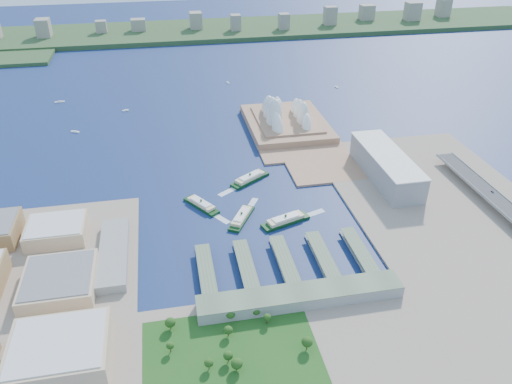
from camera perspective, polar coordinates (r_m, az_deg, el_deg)
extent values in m
plane|color=#101C4C|center=(595.94, 0.23, -4.01)|extent=(3000.00, 3000.00, 0.00)
cube|color=gray|center=(528.35, -25.65, -12.90)|extent=(220.00, 390.00, 3.00)
cube|color=gray|center=(443.92, 5.83, -19.25)|extent=(720.00, 180.00, 3.00)
cube|color=gray|center=(642.12, 22.72, -3.75)|extent=(240.00, 500.00, 3.00)
cube|color=#9D7256|center=(838.41, 4.00, 6.95)|extent=(135.00, 220.00, 3.00)
cube|color=#2D4926|center=(1500.07, -7.45, 17.79)|extent=(2200.00, 260.00, 12.00)
cube|color=gray|center=(707.10, 14.63, 2.88)|extent=(45.00, 155.00, 35.00)
cube|color=gray|center=(491.01, 5.12, -11.82)|extent=(200.00, 28.00, 12.00)
imported|color=slate|center=(702.30, 25.39, 0.04)|extent=(1.98, 4.88, 1.42)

